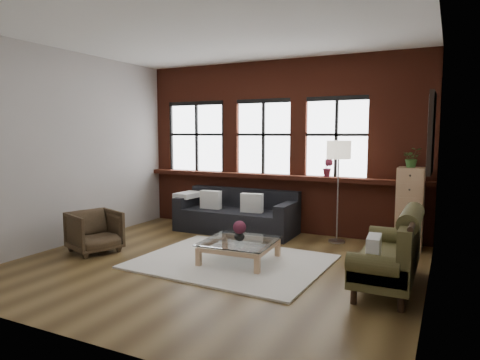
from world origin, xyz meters
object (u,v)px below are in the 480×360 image
at_px(armchair, 95,232).
at_px(floor_lamp, 338,188).
at_px(vintage_settee, 387,251).
at_px(drawer_chest, 410,208).
at_px(vase, 240,235).
at_px(coffee_table, 240,252).
at_px(dark_sofa, 236,211).

bearing_deg(armchair, floor_lamp, -34.50).
distance_m(armchair, floor_lamp, 4.02).
distance_m(vintage_settee, armchair, 4.32).
height_order(vintage_settee, drawer_chest, drawer_chest).
xyz_separation_m(vase, drawer_chest, (2.11, 1.87, 0.26)).
relative_size(vintage_settee, coffee_table, 1.68).
bearing_deg(vase, coffee_table, 0.00).
bearing_deg(vase, floor_lamp, 61.09).
bearing_deg(floor_lamp, armchair, -144.95).
relative_size(vintage_settee, armchair, 2.33).
bearing_deg(dark_sofa, coffee_table, -61.57).
bearing_deg(coffee_table, dark_sofa, 118.43).
relative_size(coffee_table, drawer_chest, 0.75).
height_order(armchair, coffee_table, armchair).
bearing_deg(vintage_settee, vase, 177.48).
relative_size(vintage_settee, floor_lamp, 0.89).
distance_m(armchair, coffee_table, 2.34).
distance_m(dark_sofa, vintage_settee, 3.41).
bearing_deg(dark_sofa, drawer_chest, 3.83).
distance_m(dark_sofa, armchair, 2.58).
height_order(coffee_table, floor_lamp, floor_lamp).
height_order(vase, drawer_chest, drawer_chest).
bearing_deg(vase, dark_sofa, 118.43).
xyz_separation_m(vintage_settee, coffee_table, (-2.03, 0.09, -0.29)).
xyz_separation_m(dark_sofa, drawer_chest, (3.01, 0.20, 0.25)).
bearing_deg(coffee_table, armchair, -167.31).
xyz_separation_m(dark_sofa, vintage_settee, (2.93, -1.76, 0.04)).
xyz_separation_m(armchair, coffee_table, (2.27, 0.51, -0.17)).
height_order(dark_sofa, armchair, dark_sofa).
bearing_deg(drawer_chest, vintage_settee, -92.49).
relative_size(dark_sofa, vintage_settee, 1.35).
relative_size(dark_sofa, drawer_chest, 1.72).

